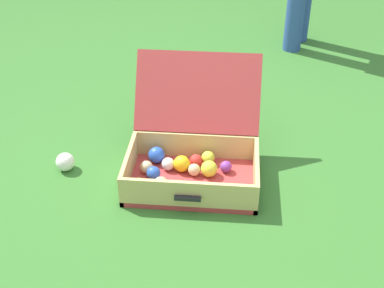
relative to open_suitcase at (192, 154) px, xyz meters
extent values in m
plane|color=#336B28|center=(-0.02, -0.09, -0.11)|extent=(16.00, 16.00, 0.00)
cube|color=#B23838|center=(0.01, -0.07, -0.09)|extent=(0.58, 0.38, 0.03)
cube|color=tan|center=(-0.27, -0.07, -0.03)|extent=(0.02, 0.38, 0.15)
cube|color=tan|center=(0.29, -0.07, -0.03)|extent=(0.02, 0.38, 0.15)
cube|color=tan|center=(0.01, -0.25, -0.03)|extent=(0.54, 0.02, 0.15)
cube|color=tan|center=(0.01, 0.10, -0.03)|extent=(0.54, 0.02, 0.15)
cube|color=#B23838|center=(0.01, 0.22, 0.20)|extent=(0.58, 0.23, 0.32)
cube|color=black|center=(0.01, -0.28, -0.03)|extent=(0.11, 0.02, 0.02)
sphere|color=purple|center=(0.23, -0.20, -0.05)|extent=(0.06, 0.06, 0.06)
sphere|color=blue|center=(-0.16, -0.09, -0.05)|extent=(0.06, 0.06, 0.06)
sphere|color=blue|center=(-0.17, 0.04, -0.04)|extent=(0.08, 0.08, 0.08)
sphere|color=purple|center=(0.16, -0.01, -0.06)|extent=(0.05, 0.05, 0.05)
sphere|color=white|center=(0.13, -0.16, -0.06)|extent=(0.05, 0.05, 0.05)
sphere|color=red|center=(0.02, 0.02, -0.05)|extent=(0.06, 0.06, 0.06)
sphere|color=#D1B784|center=(-0.20, -0.04, -0.05)|extent=(0.06, 0.06, 0.06)
sphere|color=#CCDB38|center=(-0.22, -0.16, -0.05)|extent=(0.05, 0.05, 0.05)
sphere|color=#CCDB38|center=(0.08, -0.04, -0.04)|extent=(0.07, 0.07, 0.07)
sphere|color=red|center=(-0.18, -0.22, -0.06)|extent=(0.05, 0.05, 0.05)
sphere|color=#D1B784|center=(0.02, -0.04, -0.05)|extent=(0.06, 0.06, 0.06)
sphere|color=yellow|center=(-0.04, -0.01, -0.04)|extent=(0.08, 0.08, 0.08)
sphere|color=#CCDB38|center=(0.07, 0.05, -0.05)|extent=(0.06, 0.06, 0.06)
sphere|color=#D1B784|center=(-0.12, -0.16, -0.05)|extent=(0.06, 0.06, 0.06)
sphere|color=white|center=(-0.11, -0.01, -0.05)|extent=(0.06, 0.06, 0.06)
sphere|color=white|center=(-0.58, -0.02, -0.06)|extent=(0.09, 0.09, 0.09)
camera|label=1|loc=(0.17, -1.91, 1.35)|focal=48.94mm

